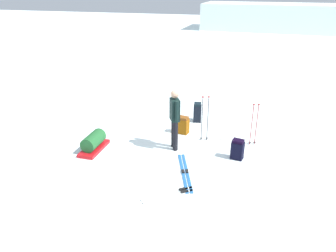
% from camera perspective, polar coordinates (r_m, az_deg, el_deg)
% --- Properties ---
extents(ground_plane, '(80.00, 80.00, 0.00)m').
position_cam_1_polar(ground_plane, '(9.20, 0.00, -4.00)').
color(ground_plane, white).
extents(distant_snow_ridge, '(14.12, 5.52, 2.40)m').
position_cam_1_polar(distant_snow_ridge, '(34.25, 18.53, 17.44)').
color(distant_snow_ridge, white).
rests_on(distant_snow_ridge, ground_plane).
extents(skier_standing, '(0.35, 0.52, 1.70)m').
position_cam_1_polar(skier_standing, '(8.84, 1.17, 1.64)').
color(skier_standing, black).
rests_on(skier_standing, ground_plane).
extents(ski_pair_near, '(0.75, 1.72, 0.05)m').
position_cam_1_polar(ski_pair_near, '(8.13, 2.95, -7.97)').
color(ski_pair_near, '#2563A6').
rests_on(ski_pair_near, ground_plane).
extents(ski_pair_far, '(1.61, 1.36, 0.05)m').
position_cam_1_polar(ski_pair_far, '(7.46, 2.62, -11.20)').
color(ski_pair_far, silver).
rests_on(ski_pair_far, ground_plane).
extents(backpack_large_dark, '(0.30, 0.34, 0.64)m').
position_cam_1_polar(backpack_large_dark, '(10.93, 5.12, 2.36)').
color(backpack_large_dark, black).
rests_on(backpack_large_dark, ground_plane).
extents(backpack_bright, '(0.35, 0.28, 0.55)m').
position_cam_1_polar(backpack_bright, '(8.78, 11.94, -4.00)').
color(backpack_bright, black).
rests_on(backpack_bright, ground_plane).
extents(backpack_small_spare, '(0.39, 0.31, 0.54)m').
position_cam_1_polar(backpack_small_spare, '(10.04, 2.58, 0.14)').
color(backpack_small_spare, '#8A4B0A').
rests_on(backpack_small_spare, ground_plane).
extents(ski_poles_planted_near, '(0.23, 0.12, 1.36)m').
position_cam_1_polar(ski_poles_planted_near, '(9.45, 6.43, 1.68)').
color(ski_poles_planted_near, black).
rests_on(ski_poles_planted_near, ground_plane).
extents(ski_poles_planted_far, '(0.20, 0.11, 1.24)m').
position_cam_1_polar(ski_poles_planted_far, '(9.47, 14.74, 0.66)').
color(ski_poles_planted_far, maroon).
rests_on(ski_poles_planted_far, ground_plane).
extents(gear_sled, '(0.45, 1.10, 0.49)m').
position_cam_1_polar(gear_sled, '(9.28, -12.76, -2.81)').
color(gear_sled, red).
rests_on(gear_sled, ground_plane).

